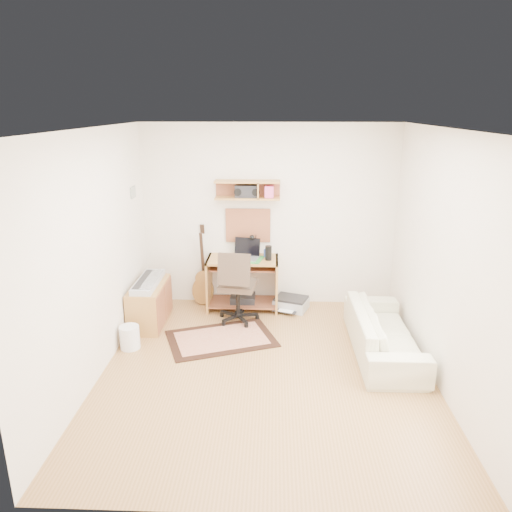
{
  "coord_description": "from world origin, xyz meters",
  "views": [
    {
      "loc": [
        0.07,
        -4.77,
        2.81
      ],
      "look_at": [
        -0.15,
        1.05,
        1.0
      ],
      "focal_mm": 34.04,
      "sensor_mm": 36.0,
      "label": 1
    }
  ],
  "objects_px": {
    "task_chair": "(238,285)",
    "cabinet": "(150,304)",
    "desk": "(243,284)",
    "sofa": "(384,325)",
    "printer": "(291,303)"
  },
  "relations": [
    {
      "from": "desk",
      "to": "task_chair",
      "type": "relative_size",
      "value": 0.97
    },
    {
      "from": "printer",
      "to": "sofa",
      "type": "distance_m",
      "value": 1.64
    },
    {
      "from": "desk",
      "to": "sofa",
      "type": "height_order",
      "value": "desk"
    },
    {
      "from": "cabinet",
      "to": "printer",
      "type": "height_order",
      "value": "cabinet"
    },
    {
      "from": "task_chair",
      "to": "printer",
      "type": "xyz_separation_m",
      "value": [
        0.73,
        0.43,
        -0.43
      ]
    },
    {
      "from": "desk",
      "to": "sofa",
      "type": "distance_m",
      "value": 2.15
    },
    {
      "from": "printer",
      "to": "sofa",
      "type": "height_order",
      "value": "sofa"
    },
    {
      "from": "printer",
      "to": "desk",
      "type": "bearing_deg",
      "value": -161.62
    },
    {
      "from": "desk",
      "to": "cabinet",
      "type": "height_order",
      "value": "desk"
    },
    {
      "from": "task_chair",
      "to": "sofa",
      "type": "distance_m",
      "value": 1.96
    },
    {
      "from": "task_chair",
      "to": "cabinet",
      "type": "height_order",
      "value": "task_chair"
    },
    {
      "from": "task_chair",
      "to": "cabinet",
      "type": "relative_size",
      "value": 1.14
    },
    {
      "from": "task_chair",
      "to": "printer",
      "type": "bearing_deg",
      "value": 38.05
    },
    {
      "from": "desk",
      "to": "sofa",
      "type": "relative_size",
      "value": 0.57
    },
    {
      "from": "desk",
      "to": "cabinet",
      "type": "xyz_separation_m",
      "value": [
        -1.21,
        -0.55,
        -0.1
      ]
    }
  ]
}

